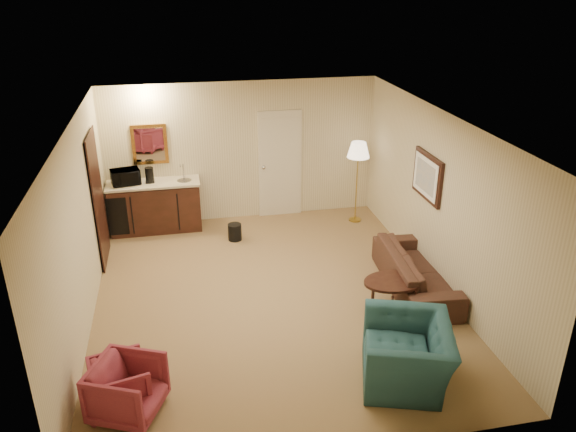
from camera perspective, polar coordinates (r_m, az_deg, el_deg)
name	(u,v)px	position (r m, az deg, el deg)	size (l,w,h in m)	color
ground	(271,297)	(8.30, -1.71, -8.20)	(6.00, 6.00, 0.00)	olive
room_walls	(254,169)	(8.24, -3.45, 4.75)	(5.02, 6.01, 2.61)	beige
wetbar_cabinet	(155,206)	(10.45, -13.32, 0.97)	(1.64, 0.58, 0.92)	#3B1A12
sofa	(416,265)	(8.53, 12.92, -4.88)	(2.02, 0.59, 0.79)	black
teal_armchair	(408,344)	(6.69, 12.08, -12.62)	(1.11, 0.72, 0.97)	#204750
rose_chair_near	(127,387)	(6.43, -16.04, -16.33)	(0.68, 0.64, 0.70)	#9A323D
rose_chair_far	(120,382)	(6.59, -16.69, -15.83)	(0.59, 0.55, 0.60)	#9A323D
coffee_table	(393,296)	(7.99, 10.64, -7.95)	(0.86, 0.58, 0.50)	black
floor_lamp	(357,182)	(10.50, 7.00, 3.43)	(0.41, 0.41, 1.55)	#AE933A
waste_bin	(235,232)	(9.94, -5.43, -1.63)	(0.24, 0.24, 0.30)	black
microwave	(125,175)	(10.27, -16.21, 3.99)	(0.49, 0.27, 0.33)	black
coffee_maker	(150,175)	(10.25, -13.89, 4.06)	(0.15, 0.15, 0.28)	black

